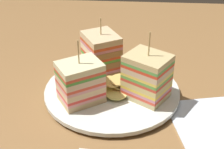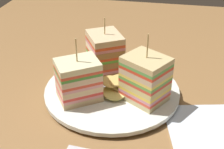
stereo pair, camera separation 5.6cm
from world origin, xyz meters
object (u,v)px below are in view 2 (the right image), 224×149
at_px(plate, 112,90).
at_px(napkin, 210,133).
at_px(sandwich_wedge_2, 79,80).
at_px(chip_pile, 117,86).
at_px(sandwich_wedge_1, 105,53).
at_px(sandwich_wedge_0, 145,79).

height_order(plate, napkin, plate).
bearing_deg(plate, sandwich_wedge_2, 129.23).
distance_m(plate, chip_pile, 0.03).
xyz_separation_m(plate, napkin, (-0.08, -0.18, -0.01)).
relative_size(chip_pile, napkin, 0.50).
height_order(sandwich_wedge_1, sandwich_wedge_2, same).
xyz_separation_m(sandwich_wedge_1, chip_pile, (-0.07, -0.04, -0.03)).
height_order(plate, chip_pile, chip_pile).
relative_size(plate, chip_pile, 3.40).
xyz_separation_m(plate, sandwich_wedge_1, (0.06, 0.03, 0.05)).
bearing_deg(sandwich_wedge_0, sandwich_wedge_1, -9.84).
distance_m(sandwich_wedge_0, sandwich_wedge_1, 0.12).
distance_m(plate, napkin, 0.19).
height_order(sandwich_wedge_0, sandwich_wedge_2, sandwich_wedge_0).
relative_size(plate, sandwich_wedge_1, 2.19).
relative_size(sandwich_wedge_1, sandwich_wedge_2, 0.99).
relative_size(sandwich_wedge_0, chip_pile, 1.68).
xyz_separation_m(plate, sandwich_wedge_0, (-0.02, -0.06, 0.05)).
bearing_deg(chip_pile, sandwich_wedge_1, 27.62).
relative_size(sandwich_wedge_1, chip_pile, 1.55).
bearing_deg(sandwich_wedge_1, napkin, 25.09).
xyz_separation_m(sandwich_wedge_2, napkin, (-0.04, -0.23, -0.05)).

